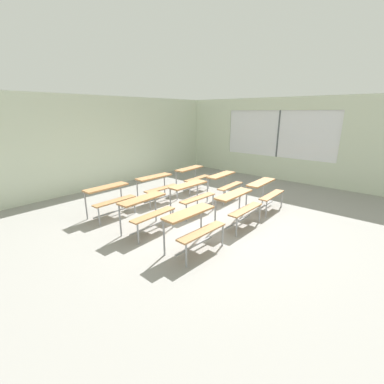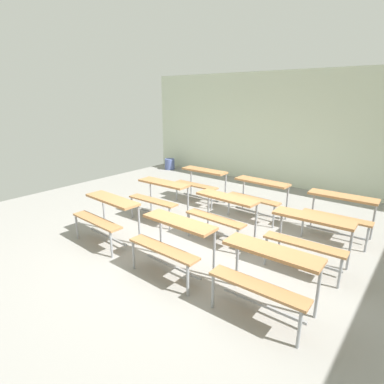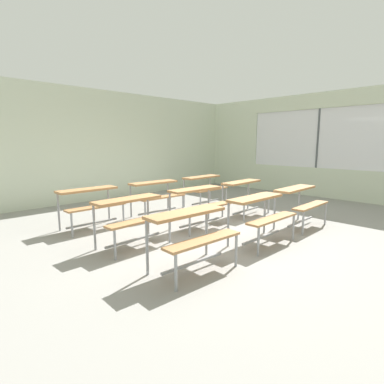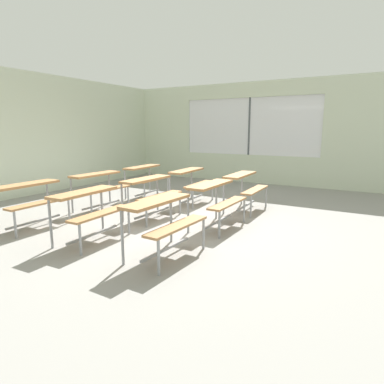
{
  "view_description": "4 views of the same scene",
  "coord_description": "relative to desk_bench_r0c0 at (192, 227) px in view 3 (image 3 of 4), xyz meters",
  "views": [
    {
      "loc": [
        -4.67,
        -3.59,
        2.49
      ],
      "look_at": [
        0.14,
        0.56,
        0.55
      ],
      "focal_mm": 24.57,
      "sensor_mm": 36.0,
      "label": 1
    },
    {
      "loc": [
        2.79,
        -3.58,
        2.36
      ],
      "look_at": [
        -0.83,
        0.92,
        0.57
      ],
      "focal_mm": 29.03,
      "sensor_mm": 36.0,
      "label": 2
    },
    {
      "loc": [
        -3.8,
        -3.3,
        1.6
      ],
      "look_at": [
        -0.67,
        -0.07,
        0.85
      ],
      "focal_mm": 28.0,
      "sensor_mm": 36.0,
      "label": 3
    },
    {
      "loc": [
        -4.65,
        -3.08,
        1.64
      ],
      "look_at": [
        0.52,
        -0.09,
        0.49
      ],
      "focal_mm": 30.78,
      "sensor_mm": 36.0,
      "label": 4
    }
  ],
  "objects": [
    {
      "name": "desk_bench_r2c2",
      "position": [
        2.95,
        2.58,
        0.0
      ],
      "size": [
        1.12,
        0.63,
        0.74
      ],
      "rotation": [
        0.0,
        0.0,
        0.04
      ],
      "color": "#A87547",
      "rests_on": "ground"
    },
    {
      "name": "desk_bench_r0c0",
      "position": [
        0.0,
        0.0,
        0.0
      ],
      "size": [
        1.12,
        0.63,
        0.74
      ],
      "rotation": [
        0.0,
        0.0,
        -0.04
      ],
      "color": "#A87547",
      "rests_on": "ground"
    },
    {
      "name": "wall_right",
      "position": [
        6.31,
        0.59,
        0.88
      ],
      "size": [
        0.12,
        9.0,
        3.0
      ],
      "color": "beige",
      "rests_on": "ground"
    },
    {
      "name": "desk_bench_r0c1",
      "position": [
        1.5,
        -0.02,
        0.0
      ],
      "size": [
        1.1,
        0.6,
        0.74
      ],
      "rotation": [
        0.0,
        0.0,
        -0.01
      ],
      "color": "#A87547",
      "rests_on": "ground"
    },
    {
      "name": "desk_bench_r2c0",
      "position": [
        -0.06,
        2.65,
        0.0
      ],
      "size": [
        1.11,
        0.6,
        0.74
      ],
      "rotation": [
        0.0,
        0.0,
        0.01
      ],
      "color": "#A87547",
      "rests_on": "ground"
    },
    {
      "name": "desk_bench_r1c1",
      "position": [
        1.43,
        1.28,
        0.0
      ],
      "size": [
        1.12,
        0.63,
        0.74
      ],
      "rotation": [
        0.0,
        0.0,
        -0.04
      ],
      "color": "#A87547",
      "rests_on": "ground"
    },
    {
      "name": "desk_bench_r0c2",
      "position": [
        2.85,
        -0.01,
        0.0
      ],
      "size": [
        1.11,
        0.62,
        0.74
      ],
      "rotation": [
        0.0,
        0.0,
        0.02
      ],
      "color": "#A87547",
      "rests_on": "ground"
    },
    {
      "name": "wall_back",
      "position": [
        1.31,
        5.22,
        0.94
      ],
      "size": [
        10.0,
        0.12,
        3.0
      ],
      "primitive_type": "cube",
      "color": "beige",
      "rests_on": "ground"
    },
    {
      "name": "desk_bench_r2c1",
      "position": [
        1.43,
        2.58,
        0.0
      ],
      "size": [
        1.12,
        0.63,
        0.74
      ],
      "rotation": [
        0.0,
        0.0,
        -0.03
      ],
      "color": "#A87547",
      "rests_on": "ground"
    },
    {
      "name": "ground",
      "position": [
        1.31,
        0.72,
        -0.59
      ],
      "size": [
        10.0,
        9.0,
        0.05
      ],
      "primitive_type": "cube",
      "color": "gray"
    },
    {
      "name": "desk_bench_r1c0",
      "position": [
        -0.04,
        1.28,
        0.0
      ],
      "size": [
        1.12,
        0.63,
        0.74
      ],
      "rotation": [
        0.0,
        0.0,
        0.04
      ],
      "color": "#A87547",
      "rests_on": "ground"
    },
    {
      "name": "desk_bench_r1c2",
      "position": [
        2.88,
        1.28,
        0.0
      ],
      "size": [
        1.13,
        0.64,
        0.74
      ],
      "rotation": [
        0.0,
        0.0,
        0.05
      ],
      "color": "#A87547",
      "rests_on": "ground"
    }
  ]
}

